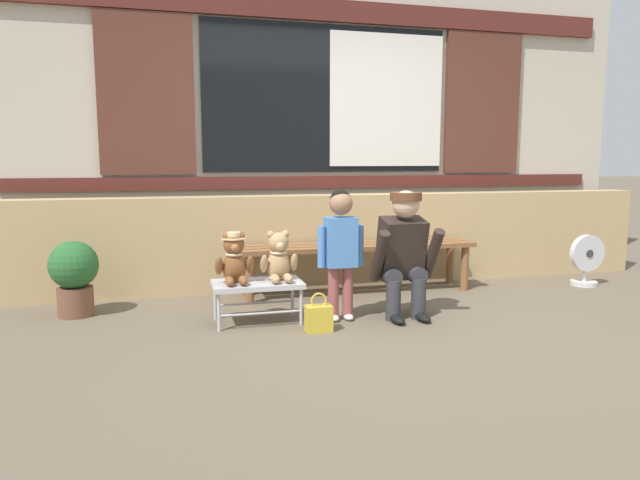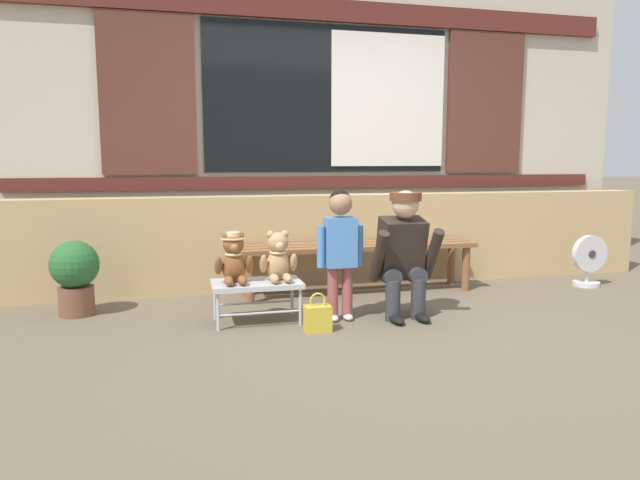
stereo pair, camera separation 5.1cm
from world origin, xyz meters
TOP-DOWN VIEW (x-y plane):
  - ground_plane at (0.00, 0.00)m, footprint 60.00×60.00m
  - brick_low_wall at (0.00, 1.43)m, footprint 6.28×0.25m
  - shop_facade at (0.00, 1.94)m, footprint 6.40×0.26m
  - wooden_bench_long at (0.07, 1.06)m, footprint 2.10×0.40m
  - small_display_bench at (-0.93, 0.37)m, footprint 0.64×0.36m
  - teddy_bear_with_hat at (-1.09, 0.37)m, footprint 0.28×0.27m
  - teddy_bear_plain at (-0.77, 0.37)m, footprint 0.28×0.26m
  - child_standing at (-0.33, 0.27)m, footprint 0.35×0.18m
  - adult_crouching at (0.15, 0.24)m, footprint 0.50×0.49m
  - handbag_on_ground at (-0.55, 0.03)m, footprint 0.18×0.11m
  - potted_plant at (-2.23, 0.89)m, footprint 0.36×0.36m
  - floor_fan at (2.23, 0.80)m, footprint 0.34×0.24m

SIDE VIEW (x-z plane):
  - ground_plane at x=0.00m, z-range 0.00..0.00m
  - handbag_on_ground at x=-0.55m, z-range -0.04..0.23m
  - floor_fan at x=2.23m, z-range 0.00..0.48m
  - small_display_bench at x=-0.93m, z-range 0.12..0.42m
  - potted_plant at x=-2.23m, z-range 0.04..0.61m
  - wooden_bench_long at x=0.07m, z-range 0.15..0.59m
  - brick_low_wall at x=0.00m, z-range 0.00..0.85m
  - teddy_bear_plain at x=-0.77m, z-range 0.28..0.65m
  - teddy_bear_with_hat at x=-1.09m, z-range 0.29..0.65m
  - adult_crouching at x=0.15m, z-range 0.01..0.96m
  - child_standing at x=-0.33m, z-range 0.11..1.07m
  - shop_facade at x=0.00m, z-range 0.01..3.49m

